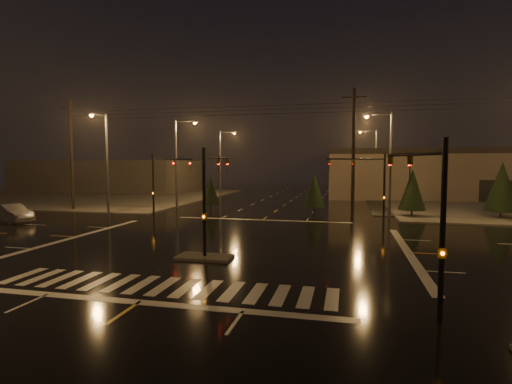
{
  "coord_description": "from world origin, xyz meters",
  "views": [
    {
      "loc": [
        7.49,
        -24.18,
        5.19
      ],
      "look_at": [
        0.81,
        4.93,
        3.0
      ],
      "focal_mm": 28.0,
      "sensor_mm": 36.0,
      "label": 1
    }
  ],
  "objects": [
    {
      "name": "car_crossing",
      "position": [
        -21.18,
        4.88,
        0.79
      ],
      "size": [
        5.05,
        3.18,
        1.57
      ],
      "primitive_type": "imported",
      "rotation": [
        0.0,
        0.0,
        1.22
      ],
      "color": "slate",
      "rests_on": "ground"
    },
    {
      "name": "signal_mast_nw",
      "position": [
        -9.5,
        10.14,
        3.79
      ],
      "size": [
        4.84,
        1.86,
        6.0
      ],
      "color": "black",
      "rests_on": "ground"
    },
    {
      "name": "conifer_3",
      "position": [
        -6.84,
        16.42,
        2.21
      ],
      "size": [
        1.94,
        1.94,
        3.74
      ],
      "color": "black",
      "rests_on": "ground"
    },
    {
      "name": "streetlight_4",
      "position": [
        11.18,
        36.0,
        5.8
      ],
      "size": [
        2.77,
        0.32,
        10.0
      ],
      "color": "#38383A",
      "rests_on": "ground"
    },
    {
      "name": "stop_bar_near",
      "position": [
        0.0,
        -11.0,
        0.01
      ],
      "size": [
        16.0,
        0.5,
        0.01
      ],
      "primitive_type": "cube",
      "color": "beige",
      "rests_on": "ground"
    },
    {
      "name": "signal_mast_median",
      "position": [
        0.0,
        -3.07,
        3.75
      ],
      "size": [
        0.25,
        4.59,
        6.0
      ],
      "color": "black",
      "rests_on": "ground"
    },
    {
      "name": "signal_mast_se",
      "position": [
        10.23,
        -9.75,
        3.71
      ],
      "size": [
        1.55,
        3.87,
        6.0
      ],
      "color": "black",
      "rests_on": "ground"
    },
    {
      "name": "streetlight_2",
      "position": [
        -11.18,
        34.0,
        5.8
      ],
      "size": [
        2.77,
        0.32,
        10.0
      ],
      "color": "#38383A",
      "rests_on": "ground"
    },
    {
      "name": "commercial_block",
      "position": [
        -35.0,
        42.0,
        2.8
      ],
      "size": [
        30.0,
        18.0,
        5.6
      ],
      "primitive_type": "cube",
      "color": "#423D3A",
      "rests_on": "ground"
    },
    {
      "name": "streetlight_3",
      "position": [
        11.18,
        16.0,
        5.8
      ],
      "size": [
        2.77,
        0.32,
        10.0
      ],
      "color": "#38383A",
      "rests_on": "ground"
    },
    {
      "name": "stop_bar_far",
      "position": [
        0.0,
        11.0,
        0.01
      ],
      "size": [
        16.0,
        0.5,
        0.01
      ],
      "primitive_type": "cube",
      "color": "beige",
      "rests_on": "ground"
    },
    {
      "name": "conifer_0",
      "position": [
        13.55,
        16.13,
        2.66
      ],
      "size": [
        2.52,
        2.52,
        4.63
      ],
      "color": "black",
      "rests_on": "ground"
    },
    {
      "name": "utility_pole_1",
      "position": [
        8.0,
        14.0,
        6.13
      ],
      "size": [
        2.2,
        0.32,
        12.0
      ],
      "color": "black",
      "rests_on": "ground"
    },
    {
      "name": "utility_pole_0",
      "position": [
        -22.0,
        14.0,
        6.13
      ],
      "size": [
        2.2,
        0.32,
        12.0
      ],
      "color": "black",
      "rests_on": "ground"
    },
    {
      "name": "streetlight_1",
      "position": [
        -11.18,
        18.0,
        5.8
      ],
      "size": [
        2.77,
        0.32,
        10.0
      ],
      "color": "#38383A",
      "rests_on": "ground"
    },
    {
      "name": "median_island",
      "position": [
        0.0,
        -4.0,
        0.07
      ],
      "size": [
        3.0,
        1.6,
        0.15
      ],
      "primitive_type": "cube",
      "color": "#44423D",
      "rests_on": "ground"
    },
    {
      "name": "sidewalk_nw",
      "position": [
        -30.0,
        30.0,
        0.06
      ],
      "size": [
        36.0,
        36.0,
        0.12
      ],
      "primitive_type": "cube",
      "color": "#44423D",
      "rests_on": "ground"
    },
    {
      "name": "signal_mast_ne",
      "position": [
        9.5,
        10.14,
        3.79
      ],
      "size": [
        4.84,
        1.86,
        6.0
      ],
      "color": "black",
      "rests_on": "ground"
    },
    {
      "name": "ground",
      "position": [
        0.0,
        0.0,
        0.0
      ],
      "size": [
        140.0,
        140.0,
        0.0
      ],
      "primitive_type": "plane",
      "color": "black",
      "rests_on": "ground"
    },
    {
      "name": "conifer_4",
      "position": [
        4.19,
        16.77,
        2.39
      ],
      "size": [
        2.17,
        2.17,
        4.09
      ],
      "color": "black",
      "rests_on": "ground"
    },
    {
      "name": "streetlight_5",
      "position": [
        -16.0,
        11.18,
        5.8
      ],
      "size": [
        0.32,
        2.77,
        10.0
      ],
      "color": "#38383A",
      "rests_on": "ground"
    },
    {
      "name": "conifer_1",
      "position": [
        21.47,
        16.86,
        3.0
      ],
      "size": [
        2.95,
        2.95,
        5.31
      ],
      "color": "black",
      "rests_on": "ground"
    },
    {
      "name": "crosswalk",
      "position": [
        0.0,
        -9.0,
        0.01
      ],
      "size": [
        15.0,
        2.6,
        0.01
      ],
      "primitive_type": "cube",
      "color": "beige",
      "rests_on": "ground"
    }
  ]
}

